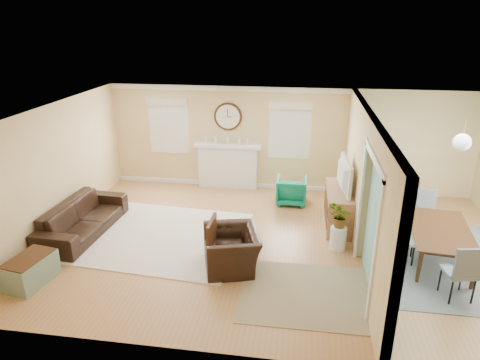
# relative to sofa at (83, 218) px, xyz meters

# --- Properties ---
(floor) EXTENTS (9.00, 9.00, 0.00)m
(floor) POSITION_rel_sofa_xyz_m (3.98, 0.08, -0.33)
(floor) COLOR #A87540
(floor) RESTS_ON ground
(wall_back) EXTENTS (9.00, 0.02, 2.60)m
(wall_back) POSITION_rel_sofa_xyz_m (3.98, 3.08, 0.97)
(wall_back) COLOR tan
(wall_back) RESTS_ON ground
(wall_front) EXTENTS (9.00, 0.02, 2.60)m
(wall_front) POSITION_rel_sofa_xyz_m (3.98, -2.92, 0.97)
(wall_front) COLOR tan
(wall_front) RESTS_ON ground
(wall_left) EXTENTS (0.02, 6.00, 2.60)m
(wall_left) POSITION_rel_sofa_xyz_m (-0.52, 0.08, 0.97)
(wall_left) COLOR tan
(wall_left) RESTS_ON ground
(ceiling) EXTENTS (9.00, 6.00, 0.02)m
(ceiling) POSITION_rel_sofa_xyz_m (3.98, 0.08, 2.27)
(ceiling) COLOR white
(ceiling) RESTS_ON wall_back
(partition) EXTENTS (0.17, 6.00, 2.60)m
(partition) POSITION_rel_sofa_xyz_m (5.49, 0.36, 1.02)
(partition) COLOR tan
(partition) RESTS_ON ground
(fireplace) EXTENTS (1.70, 0.30, 1.17)m
(fireplace) POSITION_rel_sofa_xyz_m (2.48, 2.96, 0.26)
(fireplace) COLOR white
(fireplace) RESTS_ON ground
(wall_clock) EXTENTS (0.70, 0.07, 0.70)m
(wall_clock) POSITION_rel_sofa_xyz_m (2.48, 3.05, 1.52)
(wall_clock) COLOR #422610
(wall_clock) RESTS_ON wall_back
(window_left) EXTENTS (1.05, 0.13, 1.42)m
(window_left) POSITION_rel_sofa_xyz_m (0.93, 3.03, 1.32)
(window_left) COLOR white
(window_left) RESTS_ON wall_back
(window_right) EXTENTS (1.05, 0.13, 1.42)m
(window_right) POSITION_rel_sofa_xyz_m (4.03, 3.03, 1.32)
(window_right) COLOR white
(window_right) RESTS_ON wall_back
(pendant) EXTENTS (0.30, 0.30, 0.55)m
(pendant) POSITION_rel_sofa_xyz_m (6.98, 0.08, 1.87)
(pendant) COLOR gold
(pendant) RESTS_ON ceiling
(rug_cream) EXTENTS (3.44, 3.04, 0.02)m
(rug_cream) POSITION_rel_sofa_xyz_m (1.62, 0.08, -0.33)
(rug_cream) COLOR #F2E3CD
(rug_cream) RESTS_ON floor
(rug_jute) EXTENTS (2.14, 1.75, 0.01)m
(rug_jute) POSITION_rel_sofa_xyz_m (4.54, -1.43, -0.33)
(rug_jute) COLOR #9C8C65
(rug_jute) RESTS_ON floor
(rug_grey) EXTENTS (2.52, 3.15, 0.01)m
(rug_grey) POSITION_rel_sofa_xyz_m (6.90, -0.07, -0.33)
(rug_grey) COLOR slate
(rug_grey) RESTS_ON floor
(sofa) EXTENTS (1.01, 2.33, 0.67)m
(sofa) POSITION_rel_sofa_xyz_m (0.00, 0.00, 0.00)
(sofa) COLOR black
(sofa) RESTS_ON floor
(eames_chair) EXTENTS (1.18, 1.27, 0.69)m
(eames_chair) POSITION_rel_sofa_xyz_m (3.21, -0.81, 0.01)
(eames_chair) COLOR black
(eames_chair) RESTS_ON floor
(green_chair) EXTENTS (0.69, 0.71, 0.64)m
(green_chair) POSITION_rel_sofa_xyz_m (4.15, 2.16, -0.01)
(green_chair) COLOR #007F66
(green_chair) RESTS_ON floor
(trunk) EXTENTS (0.63, 0.90, 0.48)m
(trunk) POSITION_rel_sofa_xyz_m (-0.00, -1.80, -0.09)
(trunk) COLOR gray
(trunk) RESTS_ON floor
(credenza) EXTENTS (0.51, 1.49, 0.80)m
(credenza) POSITION_rel_sofa_xyz_m (5.16, 1.16, 0.07)
(credenza) COLOR #A47250
(credenza) RESTS_ON floor
(tv) EXTENTS (0.24, 1.16, 0.66)m
(tv) POSITION_rel_sofa_xyz_m (5.15, 1.16, 0.80)
(tv) COLOR black
(tv) RESTS_ON credenza
(garden_stool) EXTENTS (0.31, 0.31, 0.46)m
(garden_stool) POSITION_rel_sofa_xyz_m (5.11, 0.11, -0.11)
(garden_stool) COLOR white
(garden_stool) RESTS_ON floor
(potted_plant) EXTENTS (0.51, 0.53, 0.45)m
(potted_plant) POSITION_rel_sofa_xyz_m (5.11, 0.11, 0.35)
(potted_plant) COLOR #337F33
(potted_plant) RESTS_ON garden_stool
(dining_table) EXTENTS (1.20, 1.91, 0.63)m
(dining_table) POSITION_rel_sofa_xyz_m (6.90, -0.07, -0.02)
(dining_table) COLOR #422610
(dining_table) RESTS_ON floor
(dining_chair_n) EXTENTS (0.40, 0.40, 0.87)m
(dining_chair_n) POSITION_rel_sofa_xyz_m (6.93, 1.12, 0.17)
(dining_chair_n) COLOR slate
(dining_chair_n) RESTS_ON floor
(dining_chair_s) EXTENTS (0.51, 0.51, 0.98)m
(dining_chair_s) POSITION_rel_sofa_xyz_m (6.84, -1.18, 0.24)
(dining_chair_s) COLOR slate
(dining_chair_s) RESTS_ON floor
(dining_chair_w) EXTENTS (0.45, 0.45, 0.89)m
(dining_chair_w) POSITION_rel_sofa_xyz_m (6.25, -0.15, 0.19)
(dining_chair_w) COLOR white
(dining_chair_w) RESTS_ON floor
(dining_chair_e) EXTENTS (0.52, 0.52, 0.94)m
(dining_chair_e) POSITION_rel_sofa_xyz_m (7.45, -0.12, 0.22)
(dining_chair_e) COLOR slate
(dining_chair_e) RESTS_ON floor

